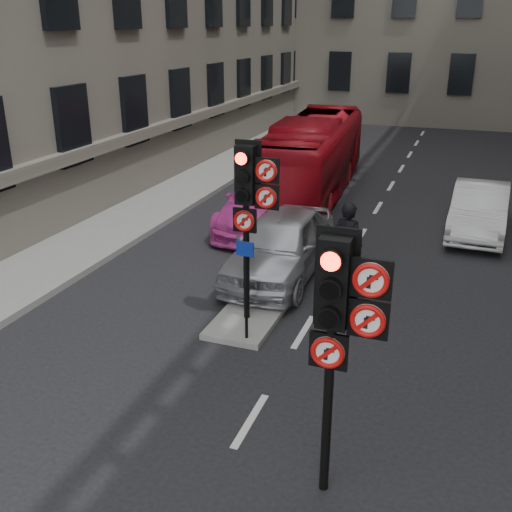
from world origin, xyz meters
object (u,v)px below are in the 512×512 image
Objects in this scene: car_white at (479,210)px; bus_red at (311,157)px; motorcycle at (321,236)px; motorcyclist at (347,244)px; signal_far at (250,195)px; car_silver at (281,245)px; car_pink at (264,202)px; info_sign at (246,277)px; signal_near at (340,313)px.

car_white is 0.44× the size of bus_red.
motorcycle is 2.10m from motorcyclist.
signal_far is 0.78× the size of car_silver.
bus_red is at bearing -55.45° from motorcyclist.
motorcycle is (1.75, -5.39, -0.87)m from bus_red.
car_silver is 7.30m from bus_red.
signal_far is at bearing -117.40° from car_white.
info_sign reaches higher than car_pink.
car_silver is at bearing 100.48° from info_sign.
motorcyclist is (-1.21, 6.60, -1.59)m from signal_near.
info_sign is at bearing -101.48° from motorcycle.
signal_far is 8.81m from car_white.
motorcycle is (-3.84, -3.11, -0.22)m from car_white.
signal_near reaches higher than motorcycle.
motorcyclist reaches higher than car_silver.
bus_red is at bearing 102.31° from info_sign.
car_white is at bearing -106.63° from motorcyclist.
bus_red is (-1.39, 9.75, -1.35)m from signal_far.
motorcyclist is at bearing 0.77° from car_silver.
signal_near is at bearing -56.98° from signal_far.
bus_red is (-3.99, 13.75, -1.23)m from signal_near.
motorcyclist is (3.20, -3.39, 0.25)m from car_pink.
car_pink is at bearing 133.21° from motorcycle.
signal_near is 11.74m from car_white.
signal_far is at bearing 123.02° from signal_near.
car_silver is 1.89m from motorcycle.
motorcyclist is (-2.81, -4.88, 0.29)m from car_white.
signal_far is at bearing -85.90° from car_silver.
bus_red is (-1.20, 7.18, 0.57)m from car_silver.
car_pink reaches higher than car_white.
car_white is (1.60, 11.48, -1.88)m from signal_near.
car_pink is (-1.81, 5.99, -1.96)m from signal_far.
car_silver is 2.32× the size of motorcyclist.
car_pink is (-6.00, -1.49, 0.04)m from car_white.
car_silver is at bearing -116.94° from motorcycle.
info_sign reaches higher than car_silver.
car_white is 2.15× the size of motorcyclist.
signal_far is 1.56m from info_sign.
motorcycle is at bearing 105.02° from signal_near.
bus_red reaches higher than motorcyclist.
car_silver is 6.58m from car_white.
motorcycle is at bearing 72.83° from car_silver.
car_white is (4.20, 7.48, -2.00)m from signal_far.
motorcycle is 0.81× the size of motorcyclist.
motorcyclist is (1.39, 2.60, -1.71)m from signal_far.
car_silver is 2.35× the size of info_sign.
info_sign is at bearing -85.45° from bus_red.
motorcyclist is 3.63m from info_sign.
car_silver is at bearing 112.99° from signal_near.
signal_near reaches higher than info_sign.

